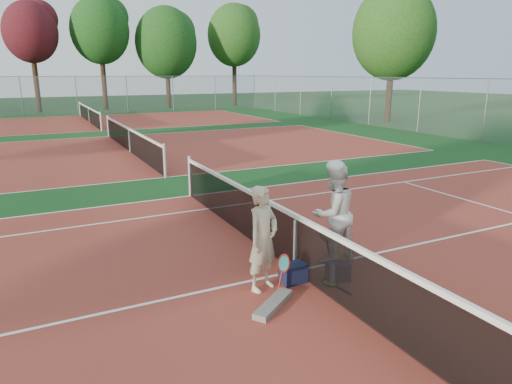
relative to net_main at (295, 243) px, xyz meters
The scene contains 22 objects.
ground 0.51m from the net_main, ahead, with size 130.00×130.00×0.00m, color #0F3915.
court_main 0.51m from the net_main, ahead, with size 23.77×10.97×0.01m, color maroon.
court_far_a 13.51m from the net_main, 90.00° to the left, with size 23.77×10.97×0.01m, color maroon.
court_far_b 27.00m from the net_main, 90.00° to the left, with size 23.77×10.97×0.01m, color maroon.
net_main is the anchor object (origin of this frame).
net_far_a 13.50m from the net_main, 90.00° to the left, with size 0.10×10.98×1.02m, color black, non-canonical shape.
net_far_b 27.00m from the net_main, 90.00° to the left, with size 0.10×10.98×1.02m, color black, non-canonical shape.
fence_back 34.01m from the net_main, 90.00° to the left, with size 32.00×0.06×3.00m, color slate, non-canonical shape.
player_a 0.88m from the net_main, 158.20° to the right, with size 0.60×0.39×1.64m, color #C4B698.
player_b 0.92m from the net_main, ahead, with size 0.86×0.67×1.77m, color silver.
racket_red 0.78m from the net_main, 134.73° to the right, with size 0.18×0.27×0.59m, color maroon, non-canonical shape.
racket_black_held 0.87m from the net_main, 17.98° to the left, with size 0.30×0.27×0.55m, color black, non-canonical shape.
racket_spare 0.86m from the net_main, 68.50° to the right, with size 0.60×0.27×0.03m, color black, non-canonical shape.
sports_bag_navy 0.54m from the net_main, 124.67° to the right, with size 0.40×0.27×0.32m, color black.
sports_bag_purple 0.82m from the net_main, 51.20° to the right, with size 0.36×0.25×0.30m, color black.
net_cover_canvas 1.37m from the net_main, 134.92° to the right, with size 0.90×0.21×0.10m, color #645E5A.
water_bottle 0.80m from the net_main, 64.99° to the right, with size 0.09×0.09×0.30m, color silver.
tree_back_maroon 38.17m from the net_main, 94.19° to the left, with size 4.33×4.33×9.01m.
tree_back_3 38.38m from the net_main, 85.79° to the left, with size 5.04×5.04×9.77m.
tree_back_4 38.72m from the net_main, 77.11° to the left, with size 5.67×5.67×9.23m.
tree_back_5 41.41m from the net_main, 67.53° to the left, with size 5.29×5.29×9.94m.
tree_right_1 26.86m from the net_main, 44.67° to the left, with size 5.46×5.46×9.02m.
Camera 1 is at (-3.77, -6.09, 3.26)m, focal length 32.00 mm.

